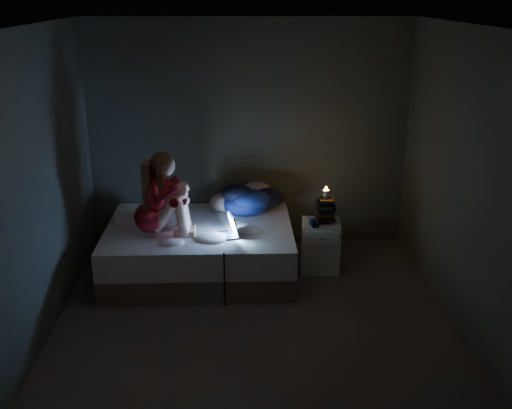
{
  "coord_description": "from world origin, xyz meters",
  "views": [
    {
      "loc": [
        -0.14,
        -4.78,
        2.85
      ],
      "look_at": [
        0.05,
        1.0,
        0.8
      ],
      "focal_mm": 42.35,
      "sensor_mm": 36.0,
      "label": 1
    }
  ],
  "objects_px": {
    "nightstand": "(320,246)",
    "candle": "(326,192)",
    "woman": "(150,194)",
    "phone": "(317,226)",
    "laptop": "(219,226)",
    "bed": "(200,249)"
  },
  "relations": [
    {
      "from": "phone",
      "to": "woman",
      "type": "bearing_deg",
      "value": -171.83
    },
    {
      "from": "bed",
      "to": "woman",
      "type": "relative_size",
      "value": 2.24
    },
    {
      "from": "woman",
      "to": "phone",
      "type": "xyz_separation_m",
      "value": [
        1.69,
        0.13,
        -0.41
      ]
    },
    {
      "from": "nightstand",
      "to": "candle",
      "type": "relative_size",
      "value": 6.77
    },
    {
      "from": "woman",
      "to": "phone",
      "type": "relative_size",
      "value": 6.14
    },
    {
      "from": "bed",
      "to": "woman",
      "type": "bearing_deg",
      "value": -156.88
    },
    {
      "from": "bed",
      "to": "nightstand",
      "type": "xyz_separation_m",
      "value": [
        1.29,
        0.04,
        0.01
      ]
    },
    {
      "from": "candle",
      "to": "phone",
      "type": "bearing_deg",
      "value": -126.49
    },
    {
      "from": "woman",
      "to": "laptop",
      "type": "height_order",
      "value": "woman"
    },
    {
      "from": "bed",
      "to": "laptop",
      "type": "relative_size",
      "value": 5.61
    },
    {
      "from": "bed",
      "to": "woman",
      "type": "xyz_separation_m",
      "value": [
        -0.46,
        -0.2,
        0.69
      ]
    },
    {
      "from": "nightstand",
      "to": "candle",
      "type": "height_order",
      "value": "candle"
    },
    {
      "from": "woman",
      "to": "candle",
      "type": "relative_size",
      "value": 10.74
    },
    {
      "from": "laptop",
      "to": "nightstand",
      "type": "bearing_deg",
      "value": 2.09
    },
    {
      "from": "laptop",
      "to": "phone",
      "type": "distance_m",
      "value": 1.04
    },
    {
      "from": "bed",
      "to": "candle",
      "type": "distance_m",
      "value": 1.46
    },
    {
      "from": "candle",
      "to": "phone",
      "type": "xyz_separation_m",
      "value": [
        -0.1,
        -0.14,
        -0.32
      ]
    },
    {
      "from": "bed",
      "to": "candle",
      "type": "bearing_deg",
      "value": 2.99
    },
    {
      "from": "woman",
      "to": "candle",
      "type": "distance_m",
      "value": 1.81
    },
    {
      "from": "bed",
      "to": "phone",
      "type": "height_order",
      "value": "phone"
    },
    {
      "from": "woman",
      "to": "nightstand",
      "type": "xyz_separation_m",
      "value": [
        1.75,
        0.24,
        -0.69
      ]
    },
    {
      "from": "woman",
      "to": "bed",
      "type": "bearing_deg",
      "value": 23.32
    }
  ]
}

